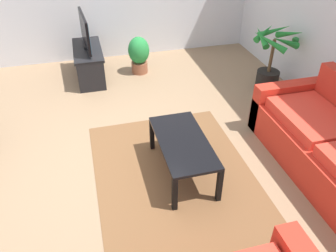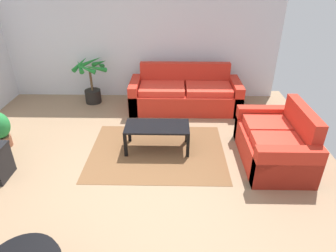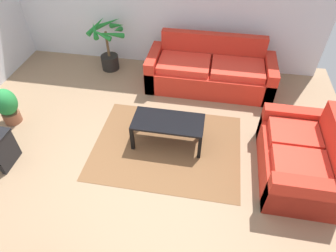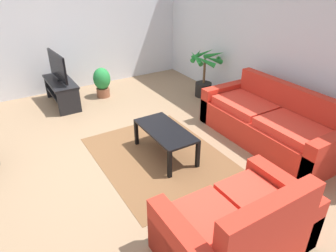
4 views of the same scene
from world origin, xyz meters
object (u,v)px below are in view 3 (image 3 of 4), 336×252
Objects in this scene: coffee_table at (168,124)px; couch_loveseat at (299,159)px; couch_main at (210,72)px; potted_plant_small at (7,105)px; potted_palm at (109,46)px.

couch_loveseat is at bearing -8.84° from coffee_table.
potted_plant_small is (-3.12, -1.57, 0.04)m from couch_main.
couch_main is at bearing -7.82° from potted_palm.
potted_plant_small is (-1.10, -1.85, -0.15)m from potted_palm.
coffee_table is (-0.50, -1.60, 0.07)m from couch_main.
couch_loveseat is 3.98m from potted_palm.
potted_plant_small is at bearing 179.45° from coffee_table.
couch_loveseat reaches higher than coffee_table.
potted_palm is (-2.02, 0.28, 0.19)m from couch_main.
potted_plant_small is at bearing -120.70° from potted_palm.
potted_palm reaches higher than couch_main.
couch_loveseat is (1.32, -1.88, -0.01)m from couch_main.
potted_palm reaches higher than couch_loveseat.
coffee_table is at bearing -0.55° from potted_plant_small.
couch_main is 2.29× the size of potted_palm.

